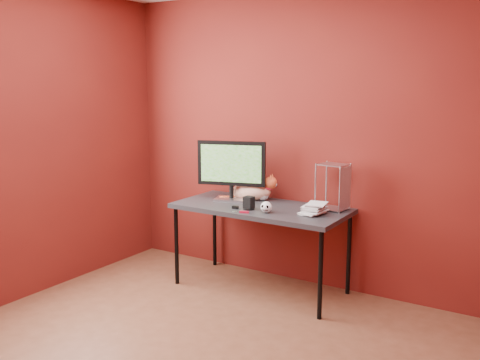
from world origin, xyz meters
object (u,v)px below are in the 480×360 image
Objects in this scene: skull_mug at (266,207)px; book_stack at (308,151)px; cat at (252,190)px; speaker at (249,203)px; monitor at (231,168)px; desk at (261,212)px.

book_stack reaches higher than skull_mug.
speaker is (0.17, -0.35, -0.03)m from cat.
monitor is at bearing 175.46° from book_stack.
skull_mug is 0.10× the size of book_stack.
skull_mug is (0.35, -0.37, -0.04)m from cat.
skull_mug is at bearing -43.54° from monitor.
book_stack is at bearing -0.43° from desk.
desk is 0.71m from book_stack.
cat is 4.50× the size of speaker.
book_stack is at bearing -28.90° from cat.
desk is 0.30m from cat.
speaker reaches higher than desk.
speaker is at bearing 158.66° from skull_mug.
desk is 2.47× the size of monitor.
cat is 0.49× the size of book_stack.
desk is at bearing -55.60° from cat.
monitor reaches higher than skull_mug.
cat is 0.78m from book_stack.
monitor is at bearing 150.00° from speaker.
book_stack reaches higher than monitor.
desk is 13.58× the size of speaker.
book_stack is (0.63, -0.19, 0.42)m from cat.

